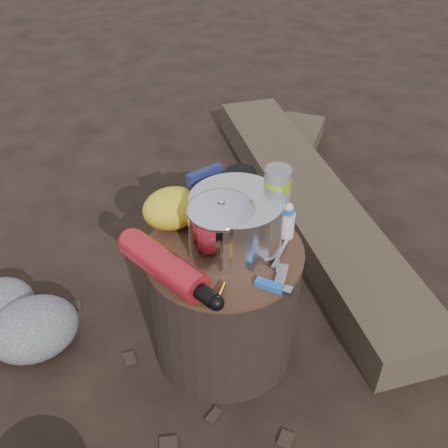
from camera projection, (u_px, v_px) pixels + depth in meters
name	position (u px, v px, depth m)	size (l,w,h in m)	color
ground	(224.00, 344.00, 1.63)	(60.00, 60.00, 0.00)	black
stump	(224.00, 300.00, 1.51)	(0.43, 0.43, 0.39)	black
log_main	(309.00, 203.00, 2.10)	(0.28, 1.66, 0.14)	#44372A
log_small	(278.00, 177.00, 2.29)	(0.20, 1.10, 0.09)	#44372A
foil_windscreen	(236.00, 222.00, 1.36)	(0.25, 0.25, 0.15)	white
camping_pot	(221.00, 228.00, 1.32)	(0.17, 0.17, 0.17)	silver
fuel_bottle	(164.00, 265.00, 1.28)	(0.08, 0.33, 0.08)	#B11B26
thermos	(276.00, 199.00, 1.41)	(0.07, 0.07, 0.19)	#7FA717
travel_mug	(240.00, 192.00, 1.48)	(0.09, 0.09, 0.13)	black
stuff_sack	(172.00, 208.00, 1.43)	(0.17, 0.14, 0.11)	yellow
food_pouch	(207.00, 192.00, 1.47)	(0.11, 0.02, 0.14)	navy
lighter	(270.00, 285.00, 1.27)	(0.02, 0.09, 0.02)	blue
multitool	(281.00, 277.00, 1.29)	(0.02, 0.09, 0.01)	#BBBAC0
pot_grabber	(278.00, 257.00, 1.35)	(0.03, 0.12, 0.01)	#BBBAC0
squeeze_bottle	(287.00, 222.00, 1.40)	(0.04, 0.04, 0.10)	silver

